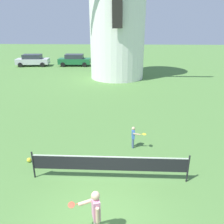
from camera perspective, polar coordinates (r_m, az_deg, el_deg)
name	(u,v)px	position (r m, az deg, el deg)	size (l,w,h in m)	color
ground_plane	(100,211)	(7.80, -3.10, -23.20)	(120.00, 120.00, 0.00)	#517F3D
windmill	(118,3)	(24.54, 1.39, 25.46)	(10.47, 6.27, 15.49)	white
tennis_net	(110,164)	(8.56, -0.61, -12.67)	(5.72, 0.06, 1.10)	black
player_near	(95,212)	(6.55, -4.18, -23.56)	(0.89, 0.49, 1.50)	#9E937F
player_far	(134,136)	(10.70, 5.42, -5.90)	(0.67, 0.41, 1.05)	slate
stray_ball	(29,160)	(10.44, -19.85, -11.10)	(0.19, 0.19, 0.19)	yellow
parked_car_silver	(33,60)	(33.54, -19.06, 12.08)	(4.40, 2.21, 1.56)	silver
parked_car_green	(74,60)	(32.31, -9.29, 12.63)	(4.30, 2.00, 1.56)	#1E6638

